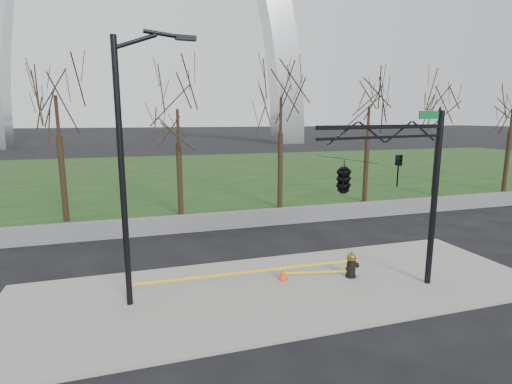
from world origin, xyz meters
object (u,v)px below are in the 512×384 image
object	(u,v)px
fire_hydrant	(351,265)
traffic_signal_mast	(364,174)
street_light	(129,155)
traffic_cone	(283,271)

from	to	relation	value
fire_hydrant	traffic_signal_mast	distance (m)	4.18
fire_hydrant	street_light	size ratio (longest dim) A/B	0.12
fire_hydrant	traffic_signal_mast	xyz separation A→B (m)	(-0.89, -1.90, 3.61)
fire_hydrant	traffic_cone	bearing A→B (deg)	154.48
fire_hydrant	traffic_signal_mast	size ratio (longest dim) A/B	0.16
traffic_signal_mast	street_light	bearing A→B (deg)	150.68
fire_hydrant	traffic_signal_mast	world-z (taller)	traffic_signal_mast
fire_hydrant	traffic_cone	world-z (taller)	fire_hydrant
street_light	traffic_signal_mast	xyz separation A→B (m)	(6.52, -2.08, -0.55)
street_light	traffic_signal_mast	world-z (taller)	street_light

